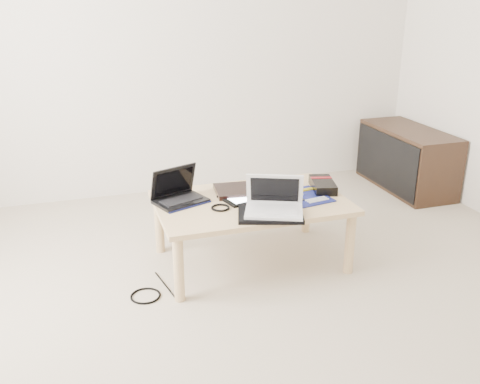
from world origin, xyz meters
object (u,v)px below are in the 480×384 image
object	(u,v)px
netbook	(178,195)
gpu_box	(323,185)
media_cabinet	(406,159)
white_laptop	(274,204)
coffee_table	(251,208)

from	to	relation	value
netbook	gpu_box	xyz separation A→B (m)	(0.89, -0.07, -0.02)
media_cabinet	white_laptop	size ratio (longest dim) A/B	2.44
media_cabinet	white_laptop	distance (m)	1.94
media_cabinet	white_laptop	world-z (taller)	white_laptop
coffee_table	netbook	distance (m)	0.43
coffee_table	white_laptop	bearing A→B (deg)	-78.13
media_cabinet	netbook	size ratio (longest dim) A/B	2.65
coffee_table	white_laptop	distance (m)	0.27
white_laptop	netbook	bearing A→B (deg)	142.70
white_laptop	gpu_box	xyz separation A→B (m)	(0.43, 0.28, -0.04)
coffee_table	gpu_box	world-z (taller)	gpu_box
white_laptop	gpu_box	bearing A→B (deg)	33.17
coffee_table	netbook	xyz separation A→B (m)	(-0.41, 0.11, 0.09)
media_cabinet	coffee_table	bearing A→B (deg)	-152.73
coffee_table	netbook	bearing A→B (deg)	165.03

